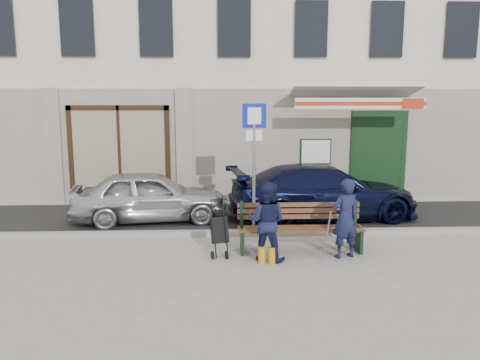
{
  "coord_description": "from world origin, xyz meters",
  "views": [
    {
      "loc": [
        -0.4,
        -8.2,
        2.85
      ],
      "look_at": [
        0.02,
        1.6,
        1.2
      ],
      "focal_mm": 35.0,
      "sensor_mm": 36.0,
      "label": 1
    }
  ],
  "objects": [
    {
      "name": "curb",
      "position": [
        0.0,
        1.5,
        0.06
      ],
      "size": [
        60.0,
        0.18,
        0.12
      ],
      "primitive_type": "cube",
      "color": "#9E9384",
      "rests_on": "ground"
    },
    {
      "name": "man",
      "position": [
        1.87,
        0.02,
        0.74
      ],
      "size": [
        0.63,
        0.52,
        1.48
      ],
      "primitive_type": "imported",
      "rotation": [
        0.0,
        0.0,
        3.49
      ],
      "color": "#15173A",
      "rests_on": "ground"
    },
    {
      "name": "parking_sign",
      "position": [
        0.33,
        1.85,
        1.9
      ],
      "size": [
        0.52,
        0.09,
        2.81
      ],
      "rotation": [
        0.0,
        0.0,
        0.09
      ],
      "color": "gray",
      "rests_on": "ground"
    },
    {
      "name": "car_silver",
      "position": [
        -2.09,
        2.83,
        0.62
      ],
      "size": [
        3.81,
        1.94,
        1.24
      ],
      "primitive_type": "imported",
      "rotation": [
        0.0,
        0.0,
        1.7
      ],
      "color": "silver",
      "rests_on": "ground"
    },
    {
      "name": "stroller",
      "position": [
        -0.43,
        0.22,
        0.47
      ],
      "size": [
        0.37,
        0.48,
        1.05
      ],
      "rotation": [
        0.0,
        0.0,
        0.29
      ],
      "color": "black",
      "rests_on": "ground"
    },
    {
      "name": "bench",
      "position": [
        1.08,
        0.4,
        0.46
      ],
      "size": [
        2.4,
        1.17,
        0.98
      ],
      "color": "brown",
      "rests_on": "ground"
    },
    {
      "name": "car_navy",
      "position": [
        2.11,
        2.89,
        0.67
      ],
      "size": [
        4.83,
        2.5,
        1.34
      ],
      "primitive_type": "imported",
      "rotation": [
        0.0,
        0.0,
        1.71
      ],
      "color": "black",
      "rests_on": "ground"
    },
    {
      "name": "building",
      "position": [
        0.01,
        8.45,
        4.97
      ],
      "size": [
        20.0,
        8.27,
        10.0
      ],
      "color": "beige",
      "rests_on": "ground"
    },
    {
      "name": "ground",
      "position": [
        0.0,
        0.0,
        0.0
      ],
      "size": [
        80.0,
        80.0,
        0.0
      ],
      "primitive_type": "plane",
      "color": "#9E9991",
      "rests_on": "ground"
    },
    {
      "name": "asphalt_lane",
      "position": [
        0.0,
        3.1,
        0.01
      ],
      "size": [
        60.0,
        3.2,
        0.01
      ],
      "primitive_type": "cube",
      "color": "#282828",
      "rests_on": "ground"
    },
    {
      "name": "woman",
      "position": [
        0.42,
        -0.07,
        0.72
      ],
      "size": [
        0.84,
        0.74,
        1.45
      ],
      "primitive_type": "imported",
      "rotation": [
        0.0,
        0.0,
        2.82
      ],
      "color": "#15193A",
      "rests_on": "ground"
    }
  ]
}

